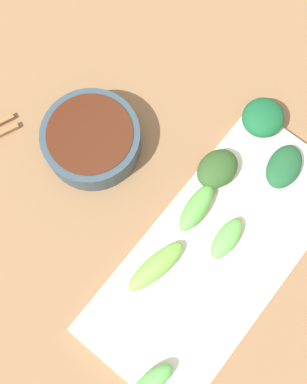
% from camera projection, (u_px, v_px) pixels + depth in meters
% --- Properties ---
extents(tabletop, '(2.10, 2.10, 0.02)m').
position_uv_depth(tabletop, '(154.00, 205.00, 0.62)').
color(tabletop, olive).
rests_on(tabletop, ground).
extents(sauce_bowl, '(0.13, 0.13, 0.05)m').
position_uv_depth(sauce_bowl, '(92.00, 139.00, 0.61)').
color(sauce_bowl, '#314552').
rests_on(sauce_bowl, tabletop).
extents(serving_plate, '(0.18, 0.40, 0.01)m').
position_uv_depth(serving_plate, '(217.00, 252.00, 0.59)').
color(serving_plate, silver).
rests_on(serving_plate, tabletop).
extents(broccoli_stalk_0, '(0.04, 0.07, 0.02)m').
position_uv_depth(broccoli_stalk_0, '(151.00, 383.00, 0.53)').
color(broccoli_stalk_0, '#60BB56').
rests_on(broccoli_stalk_0, serving_plate).
extents(broccoli_leafy_1, '(0.05, 0.07, 0.02)m').
position_uv_depth(broccoli_leafy_1, '(284.00, 167.00, 0.60)').
color(broccoli_leafy_1, '#1E562F').
rests_on(broccoli_leafy_1, serving_plate).
extents(broccoli_stalk_2, '(0.03, 0.06, 0.02)m').
position_uv_depth(broccoli_stalk_2, '(227.00, 239.00, 0.58)').
color(broccoli_stalk_2, '#62B850').
rests_on(broccoli_stalk_2, serving_plate).
extents(broccoli_leafy_3, '(0.06, 0.06, 0.03)m').
position_uv_depth(broccoli_leafy_3, '(263.00, 118.00, 0.62)').
color(broccoli_leafy_3, '#175B31').
rests_on(broccoli_leafy_3, serving_plate).
extents(broccoli_stalk_4, '(0.03, 0.08, 0.03)m').
position_uv_depth(broccoli_stalk_4, '(196.00, 208.00, 0.58)').
color(broccoli_stalk_4, '#5DB248').
rests_on(broccoli_stalk_4, serving_plate).
extents(broccoli_stalk_5, '(0.04, 0.09, 0.02)m').
position_uv_depth(broccoli_stalk_5, '(156.00, 266.00, 0.57)').
color(broccoli_stalk_5, '#75B947').
rests_on(broccoli_stalk_5, serving_plate).
extents(broccoli_leafy_6, '(0.05, 0.07, 0.03)m').
position_uv_depth(broccoli_leafy_6, '(217.00, 169.00, 0.60)').
color(broccoli_leafy_6, '#2D5122').
rests_on(broccoli_leafy_6, serving_plate).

